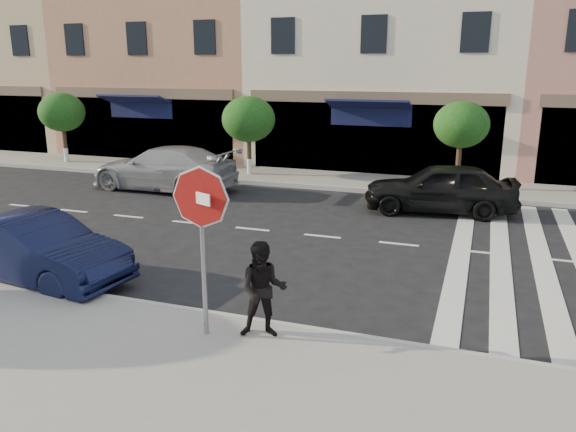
# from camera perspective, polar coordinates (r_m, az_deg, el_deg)

# --- Properties ---
(ground) EXTENTS (120.00, 120.00, 0.00)m
(ground) POSITION_cam_1_polar(r_m,az_deg,el_deg) (11.23, -2.18, -7.74)
(ground) COLOR black
(ground) RESTS_ON ground
(sidewalk_near) EXTENTS (60.00, 4.50, 0.15)m
(sidewalk_near) POSITION_cam_1_polar(r_m,az_deg,el_deg) (8.21, -12.26, -16.69)
(sidewalk_near) COLOR gray
(sidewalk_near) RESTS_ON ground
(sidewalk_far) EXTENTS (60.00, 3.00, 0.15)m
(sidewalk_far) POSITION_cam_1_polar(r_m,az_deg,el_deg) (21.40, 8.71, 3.35)
(sidewalk_far) COLOR gray
(sidewalk_far) RESTS_ON ground
(building_west_far) EXTENTS (12.00, 9.00, 12.00)m
(building_west_far) POSITION_cam_1_polar(r_m,az_deg,el_deg) (37.14, -25.79, 16.16)
(building_west_far) COLOR tan
(building_west_far) RESTS_ON ground
(building_west_mid) EXTENTS (10.00, 9.00, 14.00)m
(building_west_mid) POSITION_cam_1_polar(r_m,az_deg,el_deg) (30.59, -10.29, 19.78)
(building_west_mid) COLOR tan
(building_west_mid) RESTS_ON ground
(building_centre) EXTENTS (11.00, 9.00, 11.00)m
(building_centre) POSITION_cam_1_polar(r_m,az_deg,el_deg) (27.00, 10.64, 17.24)
(building_centre) COLOR beige
(building_centre) RESTS_ON ground
(street_tree_wa) EXTENTS (2.00, 2.00, 3.05)m
(street_tree_wa) POSITION_cam_1_polar(r_m,az_deg,el_deg) (27.19, -21.99, 9.72)
(street_tree_wa) COLOR #473323
(street_tree_wa) RESTS_ON sidewalk_far
(street_tree_wb) EXTENTS (2.10, 2.10, 3.06)m
(street_tree_wb) POSITION_cam_1_polar(r_m,az_deg,el_deg) (22.34, -4.03, 9.76)
(street_tree_wb) COLOR #473323
(street_tree_wb) RESTS_ON sidewalk_far
(street_tree_c) EXTENTS (1.90, 1.90, 3.04)m
(street_tree_c) POSITION_cam_1_polar(r_m,az_deg,el_deg) (20.53, 17.19, 8.81)
(street_tree_c) COLOR #473323
(street_tree_c) RESTS_ON sidewalk_far
(stop_sign) EXTENTS (0.89, 0.43, 2.75)m
(stop_sign) POSITION_cam_1_polar(r_m,az_deg,el_deg) (8.67, -8.82, 0.06)
(stop_sign) COLOR gray
(stop_sign) RESTS_ON sidewalk_near
(walker) EXTENTS (0.92, 0.81, 1.57)m
(walker) POSITION_cam_1_polar(r_m,az_deg,el_deg) (8.90, -2.53, -7.50)
(walker) COLOR black
(walker) RESTS_ON sidewalk_near
(car_near_mid) EXTENTS (4.38, 2.00, 1.39)m
(car_near_mid) POSITION_cam_1_polar(r_m,az_deg,el_deg) (12.69, -24.28, -3.07)
(car_near_mid) COLOR black
(car_near_mid) RESTS_ON ground
(car_far_left) EXTENTS (5.53, 2.47, 1.57)m
(car_far_left) POSITION_cam_1_polar(r_m,az_deg,el_deg) (20.69, -12.49, 4.77)
(car_far_left) COLOR #9FA0A5
(car_far_left) RESTS_ON ground
(car_far_mid) EXTENTS (4.70, 2.37, 1.54)m
(car_far_mid) POSITION_cam_1_polar(r_m,az_deg,el_deg) (17.63, 15.20, 2.79)
(car_far_mid) COLOR black
(car_far_mid) RESTS_ON ground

